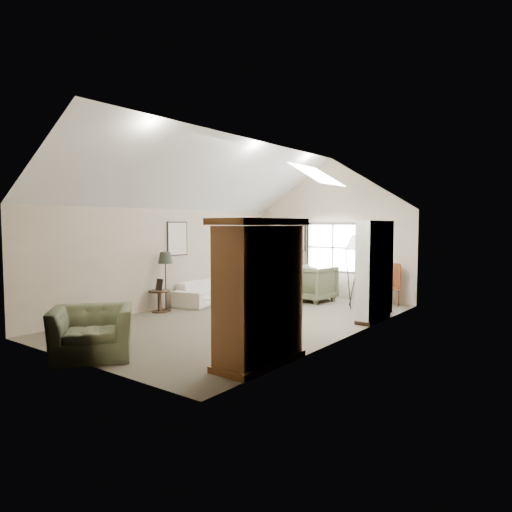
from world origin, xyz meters
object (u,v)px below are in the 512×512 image
Objects in this scene: armchair_far at (313,283)px; side_chair at (388,285)px; armchair_near at (92,332)px; armoire at (259,292)px; sofa at (205,292)px; coffee_table at (256,309)px; side_table at (160,301)px.

side_chair is at bearing -160.48° from armchair_far.
armchair_far is (0.12, 6.77, 0.09)m from armchair_near.
armchair_far is at bearing -140.11° from side_chair.
armoire reaches higher than sofa.
coffee_table is 3.90m from side_chair.
sofa is at bearing -123.24° from side_chair.
armchair_near is 3.79m from coffee_table.
armoire is 2.19× the size of coffee_table.
armchair_far is at bearing -61.43° from sofa.
armchair_far reaches higher than armchair_near.
armoire is 1.98× the size of side_chair.
side_chair is (4.10, 2.55, 0.25)m from sofa.
sofa is 2.65m from coffee_table.
armchair_far is 3.03m from coffee_table.
sofa is 5.16m from armchair_near.
coffee_table is 1.89× the size of side_table.
side_chair is (1.95, 0.52, 0.06)m from armchair_far.
side_table is (0.00, -1.60, -0.04)m from sofa.
sofa is at bearing 141.80° from armoire.
armchair_near is 1.11× the size of side_chair.
armoire is 5.94m from armchair_far.
armoire is at bearing -22.86° from side_table.
sofa is 3.99× the size of side_table.
armchair_near reaches higher than coffee_table.
sofa reaches higher than side_table.
coffee_table is at bearing 14.13° from side_table.
sofa is at bearing 47.86° from armchair_far.
armchair_near is at bearing -80.99° from side_chair.
coffee_table is (2.46, -0.98, -0.05)m from sofa.
armoire is 1.78× the size of armchair_near.
sofa is 1.96× the size of armchair_far.
armchair_near reaches higher than side_table.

